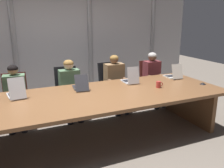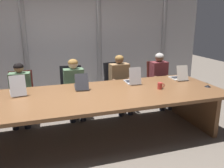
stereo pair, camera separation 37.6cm
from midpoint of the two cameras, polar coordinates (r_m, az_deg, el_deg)
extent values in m
plane|color=#6B6056|center=(4.00, -8.64, -13.14)|extent=(14.61, 14.61, 0.00)
cube|color=brown|center=(3.71, -9.09, -3.27)|extent=(4.55, 1.47, 0.05)
cube|color=black|center=(3.73, -9.05, -4.21)|extent=(3.87, 0.10, 0.06)
cube|color=brown|center=(4.73, 15.59, -4.26)|extent=(0.08, 1.25, 0.70)
cube|color=#B2B2B7|center=(5.86, -15.55, 10.42)|extent=(7.31, 0.10, 2.88)
cylinder|color=gray|center=(5.74, -24.05, 9.56)|extent=(0.12, 0.12, 2.82)
cylinder|color=gray|center=(6.00, -7.04, 10.97)|extent=(0.12, 0.12, 2.82)
cylinder|color=gray|center=(6.74, 7.98, 11.44)|extent=(0.12, 0.12, 2.82)
cube|color=#BCBCC1|center=(4.03, -24.44, -2.46)|extent=(0.27, 0.36, 0.02)
cube|color=black|center=(4.05, -24.49, -2.23)|extent=(0.22, 0.21, 0.00)
cube|color=#BCBCC1|center=(3.78, -24.32, -1.00)|extent=(0.24, 0.12, 0.31)
cube|color=black|center=(3.79, -24.33, -0.95)|extent=(0.22, 0.10, 0.28)
cube|color=#2D2D33|center=(4.14, -10.28, -0.81)|extent=(0.25, 0.32, 0.02)
cube|color=black|center=(4.16, -10.33, -0.60)|extent=(0.20, 0.18, 0.00)
cube|color=#2D2D33|center=(3.91, -9.96, 0.26)|extent=(0.23, 0.15, 0.25)
cube|color=black|center=(3.91, -9.97, 0.32)|extent=(0.21, 0.13, 0.23)
cube|color=#BCBCC1|center=(4.44, 1.58, 0.57)|extent=(0.24, 0.33, 0.02)
cube|color=black|center=(4.46, 1.47, 0.77)|extent=(0.20, 0.19, 0.00)
cube|color=#BCBCC1|center=(4.24, 2.56, 2.02)|extent=(0.22, 0.08, 0.30)
cube|color=black|center=(4.24, 2.53, 2.05)|extent=(0.20, 0.06, 0.27)
cube|color=beige|center=(4.91, 11.78, 1.70)|extent=(0.24, 0.31, 0.02)
cube|color=black|center=(4.93, 11.64, 1.87)|extent=(0.20, 0.18, 0.00)
cube|color=beige|center=(4.72, 13.09, 2.89)|extent=(0.23, 0.10, 0.28)
cube|color=black|center=(4.73, 13.05, 2.93)|extent=(0.21, 0.09, 0.25)
cube|color=#511E19|center=(4.77, -23.82, -3.92)|extent=(0.48, 0.48, 0.08)
cube|color=#511E19|center=(4.90, -24.21, -0.18)|extent=(0.43, 0.12, 0.45)
cylinder|color=#262628|center=(4.84, -23.54, -6.31)|extent=(0.05, 0.05, 0.35)
cylinder|color=black|center=(4.91, -23.30, -8.41)|extent=(0.60, 0.60, 0.04)
cube|color=black|center=(4.84, -12.61, -2.64)|extent=(0.52, 0.52, 0.08)
cube|color=black|center=(4.97, -13.11, 1.25)|extent=(0.44, 0.15, 0.49)
cylinder|color=#262628|center=(4.91, -12.46, -5.01)|extent=(0.05, 0.05, 0.35)
cylinder|color=black|center=(4.98, -12.33, -7.09)|extent=(0.60, 0.60, 0.04)
cube|color=black|center=(5.10, -1.97, -1.32)|extent=(0.52, 0.52, 0.08)
cube|color=black|center=(5.21, -3.10, 2.40)|extent=(0.44, 0.16, 0.51)
cylinder|color=#262628|center=(5.16, -1.95, -3.59)|extent=(0.05, 0.05, 0.35)
cylinder|color=black|center=(5.23, -1.93, -5.60)|extent=(0.60, 0.60, 0.04)
cube|color=#511E19|center=(5.53, 7.64, -0.10)|extent=(0.51, 0.51, 0.08)
cube|color=#511E19|center=(5.65, 6.73, 3.19)|extent=(0.44, 0.15, 0.48)
cylinder|color=#262628|center=(5.59, 7.56, -2.21)|extent=(0.05, 0.05, 0.35)
cylinder|color=black|center=(5.65, 7.49, -4.08)|extent=(0.60, 0.60, 0.04)
cube|color=#4C6B4C|center=(4.67, -24.26, -0.84)|extent=(0.38, 0.25, 0.46)
sphere|color=#8C6647|center=(4.59, -24.71, 3.04)|extent=(0.18, 0.18, 0.18)
ellipsoid|color=black|center=(4.59, -24.74, 3.31)|extent=(0.18, 0.18, 0.13)
cylinder|color=#4C6B4C|center=(4.65, -22.43, -0.17)|extent=(0.08, 0.14, 0.27)
cylinder|color=#8C6647|center=(4.48, -22.36, -2.30)|extent=(0.08, 0.30, 0.06)
cylinder|color=#4C6B4C|center=(4.67, -26.20, -0.52)|extent=(0.08, 0.14, 0.27)
cylinder|color=#8C6647|center=(4.51, -26.29, -2.65)|extent=(0.08, 0.30, 0.06)
cylinder|color=#262833|center=(4.55, -22.81, -4.58)|extent=(0.16, 0.41, 0.13)
cylinder|color=#262833|center=(4.45, -22.61, -7.93)|extent=(0.11, 0.11, 0.45)
cylinder|color=#262833|center=(4.56, -25.31, -4.79)|extent=(0.16, 0.41, 0.13)
cylinder|color=#262833|center=(4.47, -25.19, -8.13)|extent=(0.11, 0.11, 0.45)
cube|color=#4C6B4C|center=(4.75, -12.34, 0.51)|extent=(0.39, 0.23, 0.47)
sphere|color=beige|center=(4.68, -12.58, 4.49)|extent=(0.19, 0.19, 0.19)
ellipsoid|color=olive|center=(4.67, -12.59, 4.78)|extent=(0.19, 0.19, 0.14)
cylinder|color=#4C6B4C|center=(4.77, -10.46, 1.24)|extent=(0.07, 0.14, 0.27)
cylinder|color=beige|center=(4.60, -9.82, -0.77)|extent=(0.07, 0.30, 0.06)
cylinder|color=#4C6B4C|center=(4.71, -14.31, 0.85)|extent=(0.07, 0.14, 0.27)
cylinder|color=beige|center=(4.54, -13.81, -1.20)|extent=(0.07, 0.30, 0.06)
cylinder|color=#262833|center=(4.65, -10.49, -3.12)|extent=(0.14, 0.40, 0.13)
cylinder|color=#262833|center=(4.56, -9.86, -6.34)|extent=(0.11, 0.11, 0.45)
cylinder|color=#262833|center=(4.62, -12.91, -3.40)|extent=(0.14, 0.40, 0.13)
cylinder|color=#262833|center=(4.53, -12.34, -6.65)|extent=(0.11, 0.11, 0.45)
cube|color=olive|center=(5.01, -1.65, 1.91)|extent=(0.40, 0.23, 0.52)
sphere|color=brown|center=(4.94, -1.68, 5.87)|extent=(0.18, 0.18, 0.18)
ellipsoid|color=olive|center=(4.93, -1.68, 6.12)|extent=(0.18, 0.18, 0.13)
cylinder|color=olive|center=(5.06, 0.08, 2.85)|extent=(0.07, 0.14, 0.27)
cylinder|color=brown|center=(4.91, 1.15, 1.03)|extent=(0.07, 0.30, 0.06)
cylinder|color=olive|center=(4.93, -3.43, 2.47)|extent=(0.07, 0.14, 0.27)
cylinder|color=brown|center=(4.77, -2.44, 0.59)|extent=(0.07, 0.30, 0.06)
cylinder|color=#262833|center=(4.95, 0.38, -1.70)|extent=(0.14, 0.40, 0.13)
cylinder|color=#262833|center=(4.87, 1.31, -4.67)|extent=(0.11, 0.11, 0.45)
cylinder|color=#262833|center=(4.87, -1.73, -2.01)|extent=(0.14, 0.40, 0.13)
cylinder|color=#262833|center=(4.79, -0.83, -5.03)|extent=(0.11, 0.11, 0.45)
cube|color=brown|center=(5.42, 7.45, 2.77)|extent=(0.36, 0.23, 0.50)
sphere|color=brown|center=(5.35, 7.58, 6.44)|extent=(0.19, 0.19, 0.19)
ellipsoid|color=#B2ADA8|center=(5.35, 7.59, 6.69)|extent=(0.19, 0.19, 0.14)
cylinder|color=brown|center=(5.48, 8.76, 3.55)|extent=(0.07, 0.14, 0.27)
cylinder|color=brown|center=(5.34, 9.97, 1.89)|extent=(0.07, 0.30, 0.06)
cylinder|color=brown|center=(5.33, 6.15, 3.29)|extent=(0.07, 0.14, 0.27)
cylinder|color=brown|center=(5.18, 7.33, 1.57)|extent=(0.07, 0.30, 0.06)
cylinder|color=#262833|center=(5.38, 9.39, -0.50)|extent=(0.14, 0.40, 0.13)
cylinder|color=#262833|center=(5.31, 10.40, -3.20)|extent=(0.11, 0.11, 0.45)
cylinder|color=#262833|center=(5.27, 7.61, -0.76)|extent=(0.14, 0.40, 0.13)
cylinder|color=#262833|center=(5.20, 8.61, -3.52)|extent=(0.11, 0.11, 0.45)
cylinder|color=#B2332D|center=(4.12, 8.43, -0.16)|extent=(0.08, 0.08, 0.11)
torus|color=#B2332D|center=(4.14, 9.04, -0.08)|extent=(0.08, 0.01, 0.08)
cone|color=black|center=(4.52, 18.59, 0.11)|extent=(0.11, 0.11, 0.03)
camera|label=1|loc=(0.19, -92.73, -0.76)|focal=38.49mm
camera|label=2|loc=(0.19, 87.27, 0.76)|focal=38.49mm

